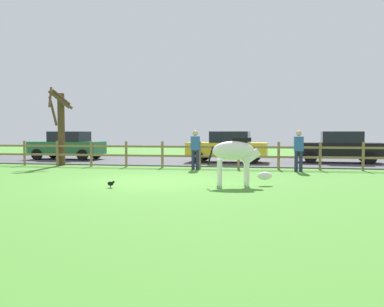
{
  "coord_description": "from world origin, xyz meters",
  "views": [
    {
      "loc": [
        3.7,
        -12.62,
        1.57
      ],
      "look_at": [
        1.17,
        1.07,
        0.85
      ],
      "focal_mm": 38.4,
      "sensor_mm": 36.0,
      "label": 1
    }
  ],
  "objects_px": {
    "visitor_left_of_tree": "(299,149)",
    "visitor_right_of_tree": "(195,148)",
    "zebra": "(236,154)",
    "crow_on_grass": "(111,183)",
    "parked_car_black": "(339,147)",
    "parked_car_green": "(68,145)",
    "parked_car_yellow": "(228,147)",
    "bare_tree": "(60,124)"
  },
  "relations": [
    {
      "from": "visitor_left_of_tree",
      "to": "visitor_right_of_tree",
      "type": "bearing_deg",
      "value": 177.08
    },
    {
      "from": "parked_car_green",
      "to": "parked_car_yellow",
      "type": "height_order",
      "value": "same"
    },
    {
      "from": "zebra",
      "to": "crow_on_grass",
      "type": "height_order",
      "value": "zebra"
    },
    {
      "from": "bare_tree",
      "to": "zebra",
      "type": "relative_size",
      "value": 1.97
    },
    {
      "from": "crow_on_grass",
      "to": "parked_car_green",
      "type": "xyz_separation_m",
      "value": [
        -6.68,
        10.4,
        0.72
      ]
    },
    {
      "from": "visitor_right_of_tree",
      "to": "bare_tree",
      "type": "bearing_deg",
      "value": 171.47
    },
    {
      "from": "zebra",
      "to": "crow_on_grass",
      "type": "xyz_separation_m",
      "value": [
        -3.44,
        -1.1,
        -0.8
      ]
    },
    {
      "from": "crow_on_grass",
      "to": "parked_car_green",
      "type": "bearing_deg",
      "value": 122.71
    },
    {
      "from": "zebra",
      "to": "parked_car_green",
      "type": "xyz_separation_m",
      "value": [
        -10.13,
        9.3,
        -0.08
      ]
    },
    {
      "from": "bare_tree",
      "to": "crow_on_grass",
      "type": "distance_m",
      "value": 8.97
    },
    {
      "from": "bare_tree",
      "to": "visitor_right_of_tree",
      "type": "relative_size",
      "value": 2.28
    },
    {
      "from": "parked_car_yellow",
      "to": "parked_car_green",
      "type": "bearing_deg",
      "value": 176.13
    },
    {
      "from": "bare_tree",
      "to": "visitor_left_of_tree",
      "type": "distance_m",
      "value": 10.96
    },
    {
      "from": "crow_on_grass",
      "to": "parked_car_green",
      "type": "relative_size",
      "value": 0.05
    },
    {
      "from": "zebra",
      "to": "visitor_right_of_tree",
      "type": "relative_size",
      "value": 1.16
    },
    {
      "from": "bare_tree",
      "to": "visitor_left_of_tree",
      "type": "bearing_deg",
      "value": -6.37
    },
    {
      "from": "parked_car_green",
      "to": "parked_car_black",
      "type": "xyz_separation_m",
      "value": [
        14.53,
        0.11,
        0.0
      ]
    },
    {
      "from": "bare_tree",
      "to": "visitor_right_of_tree",
      "type": "xyz_separation_m",
      "value": [
        6.64,
        -1.0,
        -1.03
      ]
    },
    {
      "from": "bare_tree",
      "to": "visitor_left_of_tree",
      "type": "xyz_separation_m",
      "value": [
        10.84,
        -1.21,
        -1.03
      ]
    },
    {
      "from": "bare_tree",
      "to": "parked_car_green",
      "type": "bearing_deg",
      "value": 112.47
    },
    {
      "from": "zebra",
      "to": "parked_car_yellow",
      "type": "relative_size",
      "value": 0.47
    },
    {
      "from": "zebra",
      "to": "visitor_right_of_tree",
      "type": "bearing_deg",
      "value": 112.96
    },
    {
      "from": "crow_on_grass",
      "to": "parked_car_yellow",
      "type": "relative_size",
      "value": 0.05
    },
    {
      "from": "zebra",
      "to": "crow_on_grass",
      "type": "distance_m",
      "value": 3.7
    },
    {
      "from": "parked_car_black",
      "to": "visitor_right_of_tree",
      "type": "bearing_deg",
      "value": -145.34
    },
    {
      "from": "zebra",
      "to": "crow_on_grass",
      "type": "relative_size",
      "value": 8.83
    },
    {
      "from": "bare_tree",
      "to": "crow_on_grass",
      "type": "xyz_separation_m",
      "value": [
        5.28,
        -7.02,
        -1.81
      ]
    },
    {
      "from": "parked_car_green",
      "to": "bare_tree",
      "type": "bearing_deg",
      "value": -67.53
    },
    {
      "from": "parked_car_black",
      "to": "parked_car_yellow",
      "type": "height_order",
      "value": "same"
    },
    {
      "from": "parked_car_yellow",
      "to": "parked_car_black",
      "type": "bearing_deg",
      "value": 7.47
    },
    {
      "from": "crow_on_grass",
      "to": "visitor_right_of_tree",
      "type": "relative_size",
      "value": 0.13
    },
    {
      "from": "crow_on_grass",
      "to": "parked_car_black",
      "type": "xyz_separation_m",
      "value": [
        7.85,
        10.51,
        0.72
      ]
    },
    {
      "from": "parked_car_yellow",
      "to": "visitor_right_of_tree",
      "type": "distance_m",
      "value": 3.91
    },
    {
      "from": "crow_on_grass",
      "to": "parked_car_black",
      "type": "distance_m",
      "value": 13.14
    },
    {
      "from": "bare_tree",
      "to": "zebra",
      "type": "bearing_deg",
      "value": -34.13
    },
    {
      "from": "parked_car_black",
      "to": "zebra",
      "type": "bearing_deg",
      "value": -115.1
    },
    {
      "from": "crow_on_grass",
      "to": "parked_car_green",
      "type": "distance_m",
      "value": 12.39
    },
    {
      "from": "visitor_left_of_tree",
      "to": "visitor_right_of_tree",
      "type": "xyz_separation_m",
      "value": [
        -4.2,
        0.21,
        0.0
      ]
    },
    {
      "from": "parked_car_yellow",
      "to": "visitor_right_of_tree",
      "type": "height_order",
      "value": "visitor_right_of_tree"
    },
    {
      "from": "zebra",
      "to": "parked_car_black",
      "type": "bearing_deg",
      "value": 64.9
    },
    {
      "from": "parked_car_black",
      "to": "visitor_right_of_tree",
      "type": "relative_size",
      "value": 2.49
    },
    {
      "from": "crow_on_grass",
      "to": "visitor_right_of_tree",
      "type": "distance_m",
      "value": 6.22
    }
  ]
}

